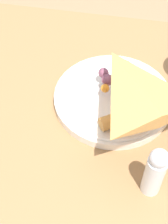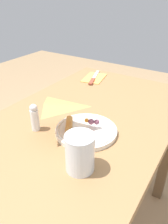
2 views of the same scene
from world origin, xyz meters
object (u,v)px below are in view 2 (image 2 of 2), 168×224
object	(u,v)px
dining_table	(77,149)
salt_shaker	(35,117)
plate_pizza	(87,129)
milk_glass	(80,153)
butter_knife	(94,78)
napkin_folded	(94,78)

from	to	relation	value
dining_table	salt_shaker	size ratio (longest dim) A/B	11.46
dining_table	salt_shaker	bearing A→B (deg)	138.01
dining_table	plate_pizza	distance (m)	0.16
plate_pizza	milk_glass	bearing A→B (deg)	-154.29
butter_knife	salt_shaker	xyz separation A→B (m)	(-0.54, -0.08, 0.04)
butter_knife	dining_table	bearing A→B (deg)	-176.20
dining_table	butter_knife	size ratio (longest dim) A/B	5.37
plate_pizza	butter_knife	world-z (taller)	plate_pizza
plate_pizza	butter_knife	bearing A→B (deg)	27.67
plate_pizza	salt_shaker	xyz separation A→B (m)	(-0.08, 0.16, 0.04)
dining_table	napkin_folded	bearing A→B (deg)	22.31
plate_pizza	butter_knife	size ratio (longest dim) A/B	1.01
milk_glass	plate_pizza	bearing A→B (deg)	25.71
dining_table	plate_pizza	size ratio (longest dim) A/B	5.29
dining_table	butter_knife	distance (m)	0.48
milk_glass	butter_knife	size ratio (longest dim) A/B	0.52
milk_glass	napkin_folded	distance (m)	0.71
butter_knife	salt_shaker	world-z (taller)	salt_shaker
salt_shaker	plate_pizza	bearing A→B (deg)	-64.01
plate_pizza	dining_table	bearing A→B (deg)	64.23
salt_shaker	napkin_folded	bearing A→B (deg)	8.31
milk_glass	napkin_folded	world-z (taller)	milk_glass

